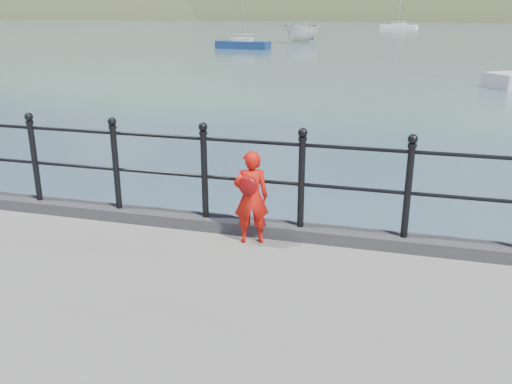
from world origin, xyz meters
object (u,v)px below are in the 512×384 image
(railing, at_px, (252,168))
(child, at_px, (251,197))
(launch_white, at_px, (302,33))
(sailboat_port, at_px, (243,45))
(sailboat_deep, at_px, (399,27))

(railing, distance_m, child, 0.38)
(child, bearing_deg, launch_white, -100.23)
(child, distance_m, sailboat_port, 46.31)
(railing, xyz_separation_m, child, (0.07, -0.26, -0.26))
(railing, height_order, sailboat_port, sailboat_port)
(child, height_order, launch_white, child)
(railing, height_order, sailboat_deep, sailboat_deep)
(launch_white, xyz_separation_m, sailboat_port, (-3.60, -10.56, -0.70))
(railing, bearing_deg, sailboat_port, 106.67)
(railing, bearing_deg, sailboat_deep, 90.16)
(sailboat_port, bearing_deg, sailboat_deep, 85.27)
(sailboat_deep, distance_m, sailboat_port, 58.03)
(railing, bearing_deg, child, -76.11)
(launch_white, xyz_separation_m, sailboat_deep, (9.33, 46.00, -0.69))
(child, relative_size, sailboat_port, 0.15)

